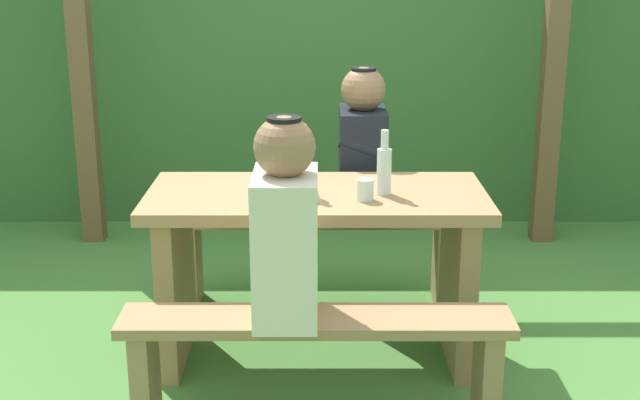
# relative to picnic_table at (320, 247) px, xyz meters

# --- Properties ---
(ground_plane) EXTENTS (12.00, 12.00, 0.00)m
(ground_plane) POSITION_rel_picnic_table_xyz_m (0.00, 0.00, -0.51)
(ground_plane) COLOR #4A803A
(hedge_backdrop) EXTENTS (6.40, 0.77, 1.87)m
(hedge_backdrop) POSITION_rel_picnic_table_xyz_m (0.00, 2.28, 0.43)
(hedge_backdrop) COLOR #3A6934
(hedge_backdrop) RESTS_ON ground_plane
(pergola_post_left) EXTENTS (0.12, 0.12, 2.00)m
(pergola_post_left) POSITION_rel_picnic_table_xyz_m (-1.36, 1.54, 0.49)
(pergola_post_left) COLOR brown
(pergola_post_left) RESTS_ON ground_plane
(pergola_post_right) EXTENTS (0.12, 0.12, 2.00)m
(pergola_post_right) POSITION_rel_picnic_table_xyz_m (1.36, 1.54, 0.49)
(pergola_post_right) COLOR brown
(pergola_post_right) RESTS_ON ground_plane
(picnic_table) EXTENTS (1.40, 0.64, 0.75)m
(picnic_table) POSITION_rel_picnic_table_xyz_m (0.00, 0.00, 0.00)
(picnic_table) COLOR #9E7A51
(picnic_table) RESTS_ON ground_plane
(bench_near) EXTENTS (1.40, 0.24, 0.46)m
(bench_near) POSITION_rel_picnic_table_xyz_m (0.00, -0.59, -0.18)
(bench_near) COLOR #9E7A51
(bench_near) RESTS_ON ground_plane
(bench_far) EXTENTS (1.40, 0.24, 0.46)m
(bench_far) POSITION_rel_picnic_table_xyz_m (0.00, 0.59, -0.18)
(bench_far) COLOR #9E7A51
(bench_far) RESTS_ON ground_plane
(person_white_shirt) EXTENTS (0.25, 0.35, 0.72)m
(person_white_shirt) POSITION_rel_picnic_table_xyz_m (-0.10, -0.59, 0.28)
(person_white_shirt) COLOR silver
(person_white_shirt) RESTS_ON bench_near
(person_black_coat) EXTENTS (0.25, 0.35, 0.72)m
(person_black_coat) POSITION_rel_picnic_table_xyz_m (0.22, 0.59, 0.28)
(person_black_coat) COLOR black
(person_black_coat) RESTS_ON bench_far
(drinking_glass) EXTENTS (0.07, 0.07, 0.09)m
(drinking_glass) POSITION_rel_picnic_table_xyz_m (0.19, -0.12, 0.28)
(drinking_glass) COLOR silver
(drinking_glass) RESTS_ON picnic_table
(bottle_left) EXTENTS (0.06, 0.06, 0.27)m
(bottle_left) POSITION_rel_picnic_table_xyz_m (0.27, -0.03, 0.35)
(bottle_left) COLOR silver
(bottle_left) RESTS_ON picnic_table
(bottle_right) EXTENTS (0.07, 0.07, 0.24)m
(bottle_right) POSITION_rel_picnic_table_xyz_m (-0.05, -0.06, 0.33)
(bottle_right) COLOR silver
(bottle_right) RESTS_ON picnic_table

